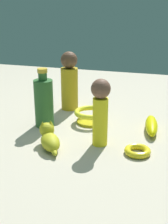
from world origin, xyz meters
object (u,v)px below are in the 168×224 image
Objects in this scene: bowl at (91,115)px; person_figure_adult at (69,81)px; banana at (151,125)px; nail_polish_jar at (46,106)px; cat_figurine at (49,138)px; bottle_tall at (44,102)px; person_figure_child at (100,109)px; bangle at (137,151)px.

bowl is 0.50× the size of person_figure_adult.
banana is 0.42m from person_figure_adult.
nail_polish_jar is 0.22× the size of banana.
person_figure_adult is at bearing -171.74° from cat_figurine.
nail_polish_jar is 0.37m from cat_figurine.
person_figure_adult is (-0.21, 0.03, 0.03)m from bottle_tall.
person_figure_child is at bearing -51.48° from banana.
bangle is at bearing 45.07° from person_figure_adult.
bottle_tall is 1.29× the size of banana.
cat_figurine is at bearing -17.64° from bowl.
nail_polish_jar is 0.43m from person_figure_child.
bowl is at bearing 45.10° from person_figure_adult.
cat_figurine reaches higher than bangle.
banana is at bearing 135.00° from person_figure_child.
person_figure_child reaches higher than bottle_tall.
person_figure_adult is at bearing -134.90° from bowl.
bottle_tall is at bearing -88.07° from banana.
nail_polish_jar is 0.20m from bottle_tall.
bottle_tall is 2.65× the size of bangle.
person_figure_adult is at bearing -145.64° from person_figure_child.
bangle is (0.21, 0.21, -0.02)m from bowl.
banana reaches higher than bangle.
bowl is 0.56× the size of person_figure_child.
banana is 0.40m from cat_figurine.
cat_figurine is (0.23, -0.32, 0.01)m from banana.
person_figure_child is at bearing 34.36° from person_figure_adult.
person_figure_child is 0.18m from bangle.
bottle_tall is 0.89× the size of person_figure_adult.
nail_polish_jar is 0.45× the size of bangle.
bowl is 1.51× the size of bangle.
bowl is (-0.25, 0.08, -0.00)m from cat_figurine.
banana is at bearing 86.11° from bowl.
cat_figurine is 1.53× the size of bangle.
cat_figurine is at bearing 8.26° from person_figure_adult.
bottle_tall is 0.20m from cat_figurine.
person_figure_child is (0.16, -0.16, 0.11)m from banana.
nail_polish_jar is 0.15m from person_figure_adult.
person_figure_child is (-0.07, 0.16, 0.09)m from cat_figurine.
cat_figurine reaches higher than banana.
bowl is at bearing -100.37° from banana.
cat_figurine is 0.57× the size of person_figure_child.
bangle is (0.35, 0.35, -0.12)m from person_figure_adult.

